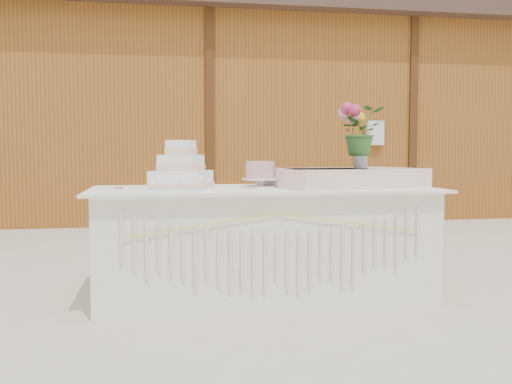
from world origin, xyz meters
TOP-DOWN VIEW (x-y plane):
  - ground at (0.00, 0.00)m, footprint 80.00×80.00m
  - barn at (-0.01, 5.99)m, footprint 12.60×4.60m
  - cake_table at (0.00, -0.00)m, footprint 2.40×1.00m
  - wedding_cake at (-0.57, 0.07)m, footprint 0.48×0.48m
  - pink_cake_stand at (-0.02, 0.02)m, footprint 0.26×0.26m
  - satin_runner at (0.62, 0.02)m, footprint 1.18×0.88m
  - flower_vase at (0.72, 0.00)m, footprint 0.10×0.10m
  - bouquet at (0.72, 0.00)m, footprint 0.33×0.29m
  - loose_flowers at (-0.96, 0.15)m, footprint 0.20×0.34m

SIDE VIEW (x-z plane):
  - ground at x=0.00m, z-range 0.00..0.00m
  - cake_table at x=0.00m, z-range 0.00..0.77m
  - loose_flowers at x=-0.96m, z-range 0.77..0.79m
  - satin_runner at x=0.62m, z-range 0.77..0.90m
  - pink_cake_stand at x=-0.02m, z-range 0.78..0.97m
  - wedding_cake at x=-0.57m, z-range 0.72..1.05m
  - flower_vase at x=0.72m, z-range 0.90..1.04m
  - bouquet at x=0.72m, z-range 1.04..1.39m
  - barn at x=-0.01m, z-range 0.03..3.33m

